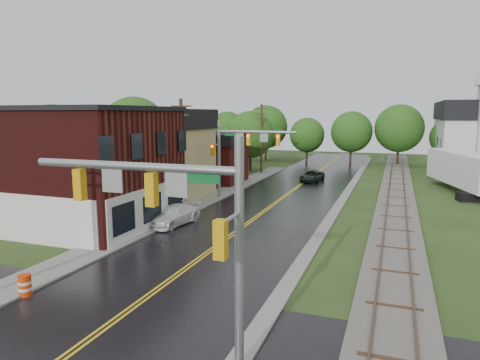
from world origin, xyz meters
The scene contains 20 objects.
main_road centered at (0.00, 30.00, 0.00)m, with size 10.00×90.00×0.02m, color black.
cross_road centered at (0.00, 2.00, 0.00)m, with size 60.00×9.00×0.02m, color black.
curb_right centered at (5.40, 35.00, 0.00)m, with size 0.80×70.00×0.12m, color gray.
sidewalk_left centered at (-6.20, 25.00, 0.00)m, with size 2.40×50.00×0.12m, color gray.
brick_building centered at (-12.48, 15.00, 4.15)m, with size 14.30×10.30×8.30m.
yellow_house centered at (-11.00, 26.00, 3.20)m, with size 8.00×7.00×6.40m, color tan.
darkred_building centered at (-10.00, 35.00, 2.20)m, with size 7.00×6.00×4.40m, color #3F0F0C.
railroad centered at (10.00, 35.00, 0.11)m, with size 3.20×80.00×0.30m.
traffic_signal_near centered at (3.47, 2.00, 4.97)m, with size 7.34×0.30×7.20m.
traffic_signal_far centered at (-3.47, 27.00, 4.97)m, with size 7.34×0.43×7.20m.
utility_pole_b centered at (-6.80, 22.00, 4.72)m, with size 1.80×0.28×9.00m.
utility_pole_c centered at (-6.80, 44.00, 4.72)m, with size 1.80×0.28×9.00m.
tree_left_a centered at (-19.85, 21.90, 5.11)m, with size 6.80×6.80×8.67m.
tree_left_b centered at (-17.85, 31.90, 5.72)m, with size 7.60×7.60×9.69m.
tree_left_c centered at (-13.85, 39.90, 4.51)m, with size 6.00×6.00×7.65m.
tree_left_e centered at (-8.85, 45.90, 4.81)m, with size 6.40×6.40×8.16m.
suv_dark centered at (0.80, 39.34, 0.63)m, with size 2.10×4.55×1.26m, color black.
pickup_white centered at (-4.80, 16.86, 0.68)m, with size 1.91×4.69×1.36m, color white.
semi_trailer centered at (16.17, 37.92, 2.34)m, with size 6.00×12.89×3.96m.
construction_barrel centered at (-5.00, 4.00, 0.48)m, with size 0.54×0.54×0.96m, color red.
Camera 1 is at (9.74, -9.24, 7.83)m, focal length 32.00 mm.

